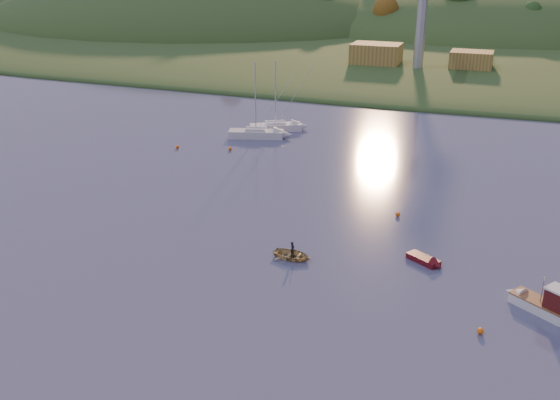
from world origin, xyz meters
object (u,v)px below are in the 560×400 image
(fishing_boat, at_px, (536,300))
(canoe, at_px, (292,255))
(sailboat_far, at_px, (256,133))
(red_tender, at_px, (429,262))
(sailboat_near, at_px, (276,126))

(fishing_boat, distance_m, canoe, 21.31)
(sailboat_far, bearing_deg, fishing_boat, -59.69)
(fishing_boat, xyz_separation_m, red_tender, (-9.01, 4.75, -0.51))
(fishing_boat, height_order, canoe, fishing_boat)
(red_tender, bearing_deg, sailboat_far, 164.97)
(sailboat_far, bearing_deg, red_tender, -63.23)
(canoe, xyz_separation_m, red_tender, (12.23, 3.12, -0.12))
(canoe, bearing_deg, fishing_boat, -88.31)
(red_tender, bearing_deg, fishing_boat, 4.54)
(fishing_boat, distance_m, sailboat_far, 55.15)
(sailboat_far, bearing_deg, sailboat_near, 57.17)
(sailboat_near, bearing_deg, sailboat_far, -136.53)
(sailboat_near, bearing_deg, red_tender, -82.03)
(sailboat_near, xyz_separation_m, canoe, (17.09, -41.31, -0.35))
(canoe, relative_size, red_tender, 0.97)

